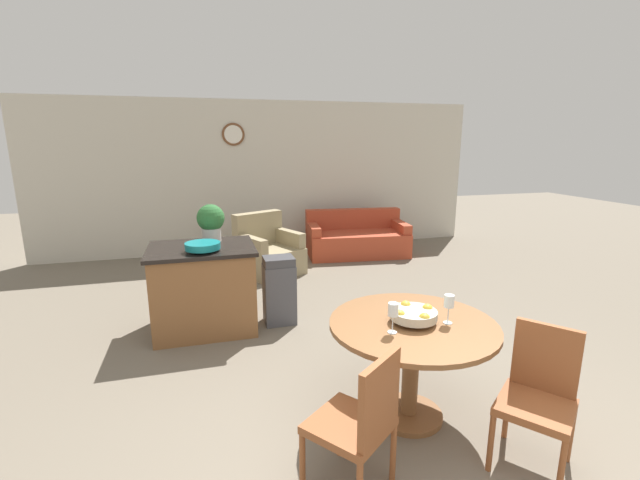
{
  "coord_description": "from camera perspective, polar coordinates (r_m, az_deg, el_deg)",
  "views": [
    {
      "loc": [
        -1.18,
        -1.7,
        2.01
      ],
      "look_at": [
        0.04,
        2.64,
        0.96
      ],
      "focal_mm": 24.0,
      "sensor_mm": 36.0,
      "label": 1
    }
  ],
  "objects": [
    {
      "name": "wall_back",
      "position": [
        7.95,
        -7.21,
        8.35
      ],
      "size": [
        8.0,
        0.09,
        2.7
      ],
      "color": "beige",
      "rests_on": "ground_plane"
    },
    {
      "name": "dining_table",
      "position": [
        3.22,
        12.16,
        -13.47
      ],
      "size": [
        1.19,
        1.19,
        0.76
      ],
      "color": "brown",
      "rests_on": "ground_plane"
    },
    {
      "name": "dining_chair_near_left",
      "position": [
        2.6,
        5.4,
        -22.67
      ],
      "size": [
        0.59,
        0.59,
        0.89
      ],
      "rotation": [
        0.0,
        0.0,
        6.94
      ],
      "color": "brown",
      "rests_on": "ground_plane"
    },
    {
      "name": "dining_chair_near_right",
      "position": [
        3.13,
        27.18,
        -17.47
      ],
      "size": [
        0.59,
        0.59,
        0.89
      ],
      "rotation": [
        0.0,
        0.0,
        8.51
      ],
      "color": "brown",
      "rests_on": "ground_plane"
    },
    {
      "name": "fruit_bowl",
      "position": [
        3.12,
        12.38,
        -9.64
      ],
      "size": [
        0.33,
        0.33,
        0.12
      ],
      "color": "#B7B29E",
      "rests_on": "dining_table"
    },
    {
      "name": "wine_glass_left",
      "position": [
        2.9,
        9.74,
        -9.29
      ],
      "size": [
        0.07,
        0.07,
        0.21
      ],
      "color": "silver",
      "rests_on": "dining_table"
    },
    {
      "name": "wine_glass_right",
      "position": [
        3.13,
        16.83,
        -7.97
      ],
      "size": [
        0.07,
        0.07,
        0.21
      ],
      "color": "silver",
      "rests_on": "dining_table"
    },
    {
      "name": "kitchen_island",
      "position": [
        4.78,
        -15.22,
        -6.19
      ],
      "size": [
        1.09,
        0.85,
        0.92
      ],
      "color": "brown",
      "rests_on": "ground_plane"
    },
    {
      "name": "teal_bowl",
      "position": [
        4.45,
        -15.37,
        -0.77
      ],
      "size": [
        0.35,
        0.35,
        0.09
      ],
      "color": "#147A7F",
      "rests_on": "kitchen_island"
    },
    {
      "name": "potted_plant",
      "position": [
        4.83,
        -14.35,
        2.46
      ],
      "size": [
        0.3,
        0.3,
        0.41
      ],
      "color": "beige",
      "rests_on": "kitchen_island"
    },
    {
      "name": "trash_bin",
      "position": [
        4.81,
        -5.45,
        -6.7
      ],
      "size": [
        0.34,
        0.29,
        0.76
      ],
      "color": "#47474C",
      "rests_on": "ground_plane"
    },
    {
      "name": "couch",
      "position": [
        7.7,
        4.88,
        0.1
      ],
      "size": [
        1.83,
        1.1,
        0.77
      ],
      "rotation": [
        0.0,
        0.0,
        -0.12
      ],
      "color": "#B24228",
      "rests_on": "ground_plane"
    },
    {
      "name": "armchair",
      "position": [
        6.66,
        -6.95,
        -1.76
      ],
      "size": [
        1.09,
        1.1,
        0.91
      ],
      "rotation": [
        0.0,
        0.0,
        0.44
      ],
      "color": "#998966",
      "rests_on": "ground_plane"
    }
  ]
}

